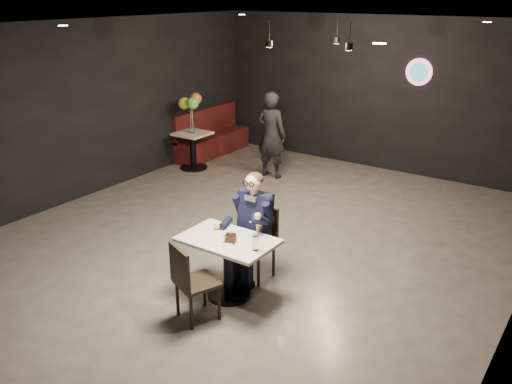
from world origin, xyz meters
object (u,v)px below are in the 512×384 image
Objects in this scene: seated_man at (255,225)px; booth_bench at (212,132)px; passerby at (271,135)px; main_table at (228,268)px; balloon_vase at (192,129)px; sundae_glass at (255,243)px; chair_far at (255,244)px; chair_near at (197,281)px; side_table at (193,150)px.

seated_man is 5.55m from booth_bench.
booth_bench is at bearing 134.34° from seated_man.
seated_man is 0.86× the size of passerby.
main_table is 6.71× the size of balloon_vase.
main_table is 0.62m from sundae_glass.
booth_bench is 1.98m from passerby.
main_table is 0.56m from chair_far.
chair_near is (0.00, -0.56, 0.09)m from main_table.
chair_far is 5.54m from booth_bench.
chair_far reaches higher than sundae_glass.
sundae_glass is 6.28m from booth_bench.
booth_bench is at bearing 106.70° from side_table.
chair_far and chair_near have the same top height.
chair_far is 4.00m from passerby.
booth_bench is at bearing 106.70° from balloon_vase.
main_table is 5.01m from side_table.
passerby reaches higher than chair_near.
balloon_vase is (-4.00, 3.57, 0.00)m from sundae_glass.
balloon_vase is at bearing 153.41° from chair_near.
seated_man reaches higher than sundae_glass.
seated_man is at bearing 125.10° from sundae_glass.
chair_near is 0.76m from sundae_glass.
seated_man is 4.65m from balloon_vase.
booth_bench is at bearing 130.64° from main_table.
chair_far reaches higher than side_table.
passerby is at bearing 120.14° from seated_man.
chair_far is 5.61× the size of balloon_vase.
main_table is 1.20× the size of chair_far.
main_table is at bearing -44.52° from balloon_vase.
passerby is at bearing 116.59° from main_table.
seated_man reaches higher than booth_bench.
booth_bench is at bearing 149.51° from chair_near.
chair_near is at bearing -129.88° from sundae_glass.
chair_far reaches higher than balloon_vase.
booth_bench is (-3.87, 3.96, -0.22)m from seated_man.
booth_bench is (-3.87, 5.07, 0.04)m from chair_near.
chair_near is at bearing -90.00° from seated_man.
seated_man is 4.66m from side_table.
seated_man is 8.78× the size of balloon_vase.
side_table is at bearing 140.33° from seated_man.
balloon_vase is (0.30, -1.00, 0.33)m from booth_bench.
balloon_vase is (-3.57, 4.07, 0.37)m from chair_near.
side_table is at bearing 135.48° from main_table.
chair_near is at bearing -90.00° from chair_far.
passerby is (-2.00, 3.44, 0.37)m from chair_far.
balloon_vase reaches higher than side_table.
chair_far is at bearing 0.00° from seated_man.
side_table is 1.70m from passerby.
main_table is 4.49m from passerby.
seated_man is 0.74m from sundae_glass.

